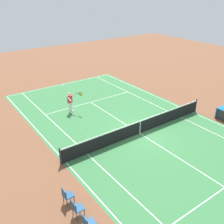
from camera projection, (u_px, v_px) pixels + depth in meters
ground_plane at (140, 133)px, 17.36m from camera, size 60.00×60.00×0.00m
court_slab at (140, 133)px, 17.36m from camera, size 24.20×11.40×0.00m
court_line_markings at (140, 133)px, 17.36m from camera, size 23.85×11.05×0.01m
tennis_net at (140, 127)px, 17.15m from camera, size 0.10×11.70×1.08m
tennis_player_near at (70, 101)px, 19.91m from camera, size 0.86×1.00×1.70m
tennis_ball at (88, 128)px, 17.99m from camera, size 0.07×0.07×0.07m
spectator_chair_1 at (87, 222)px, 10.17m from camera, size 0.44×0.44×0.88m
spectator_chair_2 at (76, 208)px, 10.84m from camera, size 0.44×0.44×0.88m
spectator_chair_3 at (67, 195)px, 11.51m from camera, size 0.44×0.44×0.88m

